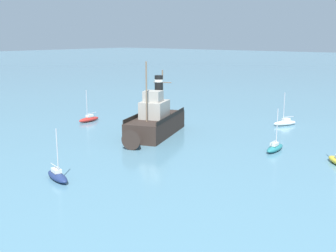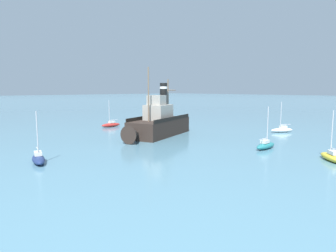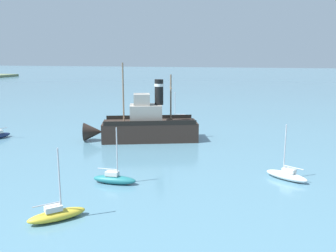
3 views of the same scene
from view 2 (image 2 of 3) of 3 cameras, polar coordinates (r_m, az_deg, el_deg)
ground_plane at (r=46.20m, az=-2.32°, el=-1.53°), size 600.00×600.00×0.00m
old_tugboat at (r=44.13m, az=-1.93°, el=0.46°), size 8.26×14.68×9.90m
sailboat_navy at (r=30.78m, az=-23.46°, el=-5.70°), size 3.96×2.07×4.90m
sailboat_teal at (r=36.57m, az=18.09°, el=-3.50°), size 1.26×3.84×4.90m
sailboat_white at (r=51.29m, az=20.89°, el=-0.65°), size 2.84×3.85×4.90m
sailboat_yellow at (r=32.99m, az=28.79°, el=-5.16°), size 3.52×3.41×4.90m
sailboat_red at (r=55.76m, az=-10.82°, el=0.28°), size 1.11×3.80×4.90m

